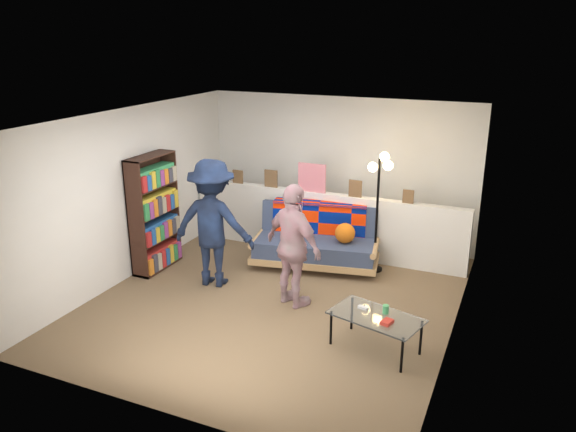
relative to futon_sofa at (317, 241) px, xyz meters
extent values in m
plane|color=brown|center=(-0.07, -1.33, -0.37)|extent=(5.00, 5.00, 0.00)
cube|color=silver|center=(-0.07, 1.17, 0.83)|extent=(4.50, 0.10, 2.40)
cube|color=silver|center=(-2.32, -1.33, 0.83)|extent=(0.10, 5.00, 2.40)
cube|color=silver|center=(2.18, -1.33, 0.83)|extent=(0.10, 5.00, 2.40)
cube|color=white|center=(-0.07, -1.33, 2.03)|extent=(4.50, 5.00, 0.10)
cube|color=silver|center=(-0.07, 0.47, 0.13)|extent=(4.45, 0.15, 1.00)
cube|color=brown|center=(-1.57, 0.45, 0.74)|extent=(0.18, 0.02, 0.22)
cube|color=brown|center=(-0.97, 0.45, 0.77)|extent=(0.22, 0.02, 0.28)
cube|color=beige|center=(-0.27, 0.45, 0.85)|extent=(0.45, 0.02, 0.45)
cube|color=brown|center=(0.43, 0.45, 0.76)|extent=(0.20, 0.02, 0.26)
cube|color=brown|center=(1.23, 0.45, 0.73)|extent=(0.16, 0.02, 0.20)
cube|color=tan|center=(-0.01, -0.07, -0.23)|extent=(2.00, 1.17, 0.10)
cube|color=#323E5A|center=(0.00, -0.11, -0.06)|extent=(1.87, 1.01, 0.24)
cube|color=#323E5A|center=(-0.07, 0.25, 0.24)|extent=(1.79, 0.56, 0.56)
cylinder|color=tan|center=(-0.88, -0.23, 0.02)|extent=(0.24, 0.84, 0.09)
cylinder|color=tan|center=(0.87, 0.10, 0.02)|extent=(0.24, 0.84, 0.09)
cube|color=navy|center=(-0.05, 0.17, 0.24)|extent=(1.42, 0.37, 0.51)
cube|color=navy|center=(-0.07, 0.30, 0.51)|extent=(1.45, 0.51, 0.03)
sphere|color=#D75D13|center=(0.44, -0.03, 0.21)|extent=(0.30, 0.30, 0.30)
cube|color=black|center=(-2.29, -1.06, 0.48)|extent=(0.02, 0.86, 1.71)
cube|color=black|center=(-2.15, -1.47, 0.48)|extent=(0.29, 0.02, 1.71)
cube|color=black|center=(-2.15, -0.64, 0.48)|extent=(0.29, 0.02, 1.71)
cube|color=black|center=(-2.15, -1.06, 1.33)|extent=(0.29, 0.86, 0.02)
cube|color=black|center=(-2.15, -1.06, -0.35)|extent=(0.29, 0.86, 0.04)
cube|color=black|center=(-2.15, -1.06, 0.08)|extent=(0.29, 0.82, 0.02)
cube|color=black|center=(-2.15, -1.06, 0.48)|extent=(0.29, 0.82, 0.02)
cube|color=black|center=(-2.15, -1.06, 0.88)|extent=(0.29, 0.82, 0.02)
cube|color=red|center=(-2.13, -1.06, -0.18)|extent=(0.21, 0.80, 0.29)
cube|color=#255BA4|center=(-2.13, -1.06, 0.24)|extent=(0.21, 0.80, 0.27)
cube|color=gold|center=(-2.13, -1.06, 0.64)|extent=(0.21, 0.80, 0.29)
cube|color=#399D5D|center=(-2.13, -1.06, 1.04)|extent=(0.21, 0.80, 0.27)
cylinder|color=black|center=(0.95, -2.07, -0.18)|extent=(0.04, 0.04, 0.39)
cylinder|color=black|center=(1.81, -2.30, -0.18)|extent=(0.04, 0.04, 0.39)
cylinder|color=black|center=(1.07, -1.65, -0.18)|extent=(0.04, 0.04, 0.39)
cylinder|color=black|center=(1.92, -1.88, -0.18)|extent=(0.04, 0.04, 0.39)
cube|color=silver|center=(1.44, -1.98, 0.03)|extent=(1.10, 0.78, 0.02)
cube|color=silver|center=(1.26, -1.88, 0.06)|extent=(0.13, 0.08, 0.03)
cube|color=red|center=(1.59, -2.10, 0.06)|extent=(0.13, 0.16, 0.04)
cylinder|color=#45A560|center=(1.52, -1.88, 0.09)|extent=(0.08, 0.08, 0.10)
cylinder|color=black|center=(0.85, 0.15, -0.36)|extent=(0.27, 0.27, 0.03)
cylinder|color=black|center=(0.85, 0.15, 0.47)|extent=(0.04, 0.04, 1.69)
sphere|color=#FFC672|center=(0.74, 0.21, 1.17)|extent=(0.14, 0.14, 0.14)
sphere|color=#FFC672|center=(0.99, 0.10, 1.24)|extent=(0.14, 0.14, 0.14)
sphere|color=#FFC672|center=(0.89, 0.26, 1.32)|extent=(0.14, 0.14, 0.14)
imported|color=black|center=(-1.08, -1.19, 0.51)|extent=(1.22, 0.80, 1.78)
imported|color=pink|center=(0.18, -1.34, 0.43)|extent=(1.02, 0.77, 1.61)
camera|label=1|loc=(2.75, -7.39, 3.02)|focal=35.00mm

